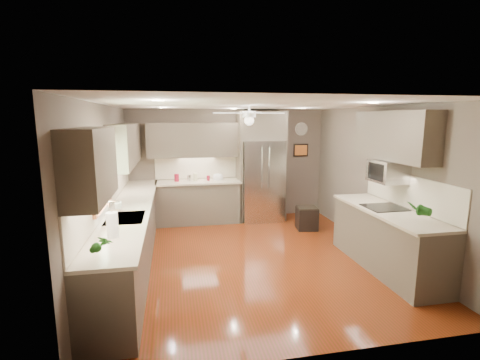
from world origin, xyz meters
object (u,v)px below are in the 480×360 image
object	(u,v)px
canister_a	(177,178)
refrigerator	(261,168)
canister_b	(189,178)
stool	(307,218)
canister_d	(208,178)
bowl	(218,179)
soap_bottle	(119,204)
potted_plant_right	(419,209)
potted_plant_left	(102,244)
microwave	(388,171)
paper_towel	(112,225)
canister_c	(195,177)

from	to	relation	value
canister_a	refrigerator	world-z (taller)	refrigerator
canister_b	stool	bearing A→B (deg)	-21.59
canister_d	bowl	world-z (taller)	canister_d
soap_bottle	bowl	xyz separation A→B (m)	(1.79, 2.30, -0.06)
canister_a	potted_plant_right	distance (m)	4.80
soap_bottle	potted_plant_left	bearing A→B (deg)	-86.49
canister_b	bowl	xyz separation A→B (m)	(0.64, 0.01, -0.04)
bowl	microwave	bearing A→B (deg)	-50.22
bowl	canister_b	bearing A→B (deg)	-179.01
microwave	paper_towel	size ratio (longest dim) A/B	1.65
potted_plant_left	stool	xyz separation A→B (m)	(3.42, 3.24, -0.86)
canister_a	potted_plant_right	bearing A→B (deg)	-49.83
canister_b	microwave	size ratio (longest dim) A/B	0.25
canister_b	canister_d	distance (m)	0.42
canister_d	stool	bearing A→B (deg)	-25.09
soap_bottle	potted_plant_left	world-z (taller)	potted_plant_left
canister_a	canister_b	world-z (taller)	canister_a
canister_b	paper_towel	world-z (taller)	paper_towel
canister_d	soap_bottle	xyz separation A→B (m)	(-1.57, -2.27, 0.03)
canister_c	canister_d	world-z (taller)	canister_c
potted_plant_right	refrigerator	bearing A→B (deg)	108.56
potted_plant_left	soap_bottle	bearing A→B (deg)	93.51
microwave	paper_towel	xyz separation A→B (m)	(-3.99, -0.76, -0.40)
canister_a	refrigerator	xyz separation A→B (m)	(1.89, -0.06, 0.17)
canister_b	refrigerator	world-z (taller)	refrigerator
canister_c	paper_towel	size ratio (longest dim) A/B	0.49
soap_bottle	stool	bearing A→B (deg)	20.88
canister_a	canister_c	distance (m)	0.40
canister_c	potted_plant_left	bearing A→B (deg)	-105.63
bowl	potted_plant_right	bearing A→B (deg)	-59.15
canister_a	soap_bottle	size ratio (longest dim) A/B	0.90
refrigerator	microwave	size ratio (longest dim) A/B	4.45
potted_plant_left	canister_b	bearing A→B (deg)	76.01
canister_a	potted_plant_left	distance (m)	4.27
potted_plant_left	bowl	xyz separation A→B (m)	(1.68, 4.19, -0.13)
bowl	potted_plant_left	bearing A→B (deg)	-111.81
stool	paper_towel	bearing A→B (deg)	-143.03
canister_b	microwave	bearing A→B (deg)	-43.15
canister_c	potted_plant_right	xyz separation A→B (m)	(2.69, -3.67, 0.08)
paper_towel	soap_bottle	bearing A→B (deg)	95.02
refrigerator	stool	world-z (taller)	refrigerator
refrigerator	potted_plant_left	bearing A→B (deg)	-122.72
potted_plant_left	bowl	size ratio (longest dim) A/B	1.34
soap_bottle	refrigerator	distance (m)	3.57
potted_plant_right	refrigerator	xyz separation A→B (m)	(-1.21, 3.61, 0.08)
potted_plant_left	stool	bearing A→B (deg)	43.48
canister_b	canister_c	xyz separation A→B (m)	(0.13, 0.01, 0.02)
potted_plant_left	stool	distance (m)	4.79
canister_b	potted_plant_right	xyz separation A→B (m)	(2.83, -3.65, 0.10)
refrigerator	microwave	xyz separation A→B (m)	(1.33, -2.71, 0.29)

